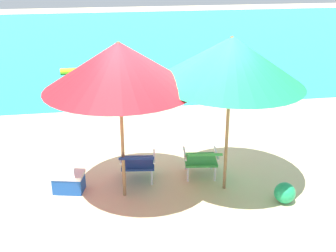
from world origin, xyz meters
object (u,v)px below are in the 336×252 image
(lounge_chair_right, at_px, (202,158))
(beach_ball, at_px, (285,193))
(lounge_chair_left, at_px, (138,161))
(beach_umbrella_left, at_px, (119,66))
(swim_buoy, at_px, (87,70))
(beach_umbrella_right, at_px, (231,60))
(cooler_box, at_px, (69,182))

(lounge_chair_right, xyz_separation_m, beach_ball, (1.06, -0.86, -0.25))
(lounge_chair_left, height_order, beach_umbrella_left, beach_umbrella_left)
(swim_buoy, xyz_separation_m, beach_umbrella_right, (2.18, -7.43, 1.95))
(lounge_chair_right, distance_m, beach_umbrella_left, 2.07)
(beach_umbrella_left, height_order, beach_ball, beach_umbrella_left)
(beach_umbrella_right, xyz_separation_m, beach_ball, (0.76, -0.55, -1.90))
(beach_umbrella_left, bearing_deg, beach_ball, -14.17)
(lounge_chair_right, relative_size, cooler_box, 1.76)
(lounge_chair_left, relative_size, beach_ball, 2.97)
(lounge_chair_left, relative_size, cooler_box, 1.76)
(beach_ball, bearing_deg, beach_umbrella_right, 144.35)
(beach_umbrella_left, bearing_deg, lounge_chair_right, 12.33)
(beach_umbrella_right, bearing_deg, lounge_chair_left, 164.71)
(lounge_chair_left, distance_m, beach_ball, 2.29)
(lounge_chair_left, relative_size, lounge_chair_right, 1.00)
(lounge_chair_left, xyz_separation_m, cooler_box, (-1.08, -0.06, -0.24))
(beach_umbrella_left, bearing_deg, beach_umbrella_right, -1.48)
(swim_buoy, distance_m, lounge_chair_left, 7.12)
(swim_buoy, relative_size, beach_umbrella_left, 0.58)
(beach_umbrella_left, xyz_separation_m, cooler_box, (-0.84, 0.27, -1.86))
(beach_umbrella_left, relative_size, beach_ball, 8.73)
(beach_umbrella_left, distance_m, beach_ball, 3.04)
(lounge_chair_left, relative_size, beach_umbrella_right, 0.31)
(lounge_chair_left, distance_m, beach_umbrella_left, 1.67)
(cooler_box, bearing_deg, beach_umbrella_left, -17.54)
(lounge_chair_left, distance_m, cooler_box, 1.11)
(beach_umbrella_left, bearing_deg, lounge_chair_left, 53.07)
(lounge_chair_left, xyz_separation_m, beach_umbrella_left, (-0.24, -0.32, 1.62))
(swim_buoy, height_order, beach_umbrella_right, beach_umbrella_right)
(beach_umbrella_left, distance_m, beach_umbrella_right, 1.57)
(lounge_chair_left, bearing_deg, lounge_chair_right, -2.47)
(cooler_box, bearing_deg, beach_umbrella_right, -7.25)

